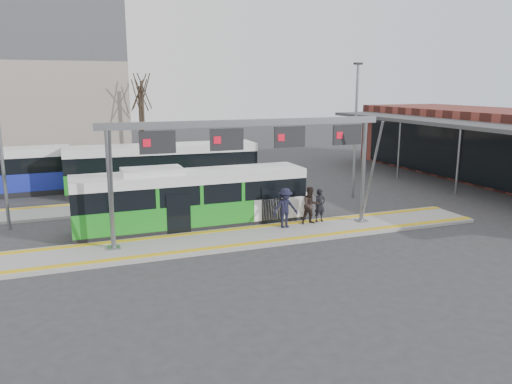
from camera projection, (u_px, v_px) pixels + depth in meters
ground at (261, 237)px, 22.83m from camera, size 120.00×120.00×0.00m
platform_main at (261, 236)px, 22.82m from camera, size 22.00×3.00×0.15m
platform_second at (146, 204)px, 28.74m from camera, size 20.00×3.00×0.15m
tactile_main at (261, 234)px, 22.80m from camera, size 22.00×2.65×0.02m
tactile_second at (143, 199)px, 29.77m from camera, size 20.00×0.35×0.02m
gantry at (252, 143)px, 22.04m from camera, size 13.00×1.68×5.20m
hero_bus at (191, 200)px, 24.06m from camera, size 11.12×2.41×3.05m
bg_bus_green at (163, 168)px, 32.54m from camera, size 12.24×3.06×3.04m
passenger_a at (320, 205)px, 24.71m from camera, size 0.64×0.45×1.65m
passenger_b at (311, 205)px, 24.32m from camera, size 0.92×0.73×1.84m
passenger_c at (285, 208)px, 23.66m from camera, size 1.26×0.75×1.91m
tree_left at (142, 92)px, 46.78m from camera, size 1.40×1.40×8.16m
tree_mid at (139, 96)px, 48.67m from camera, size 1.40×1.40×7.61m
lamp_west at (0, 144)px, 23.17m from camera, size 0.50×0.25×7.78m
lamp_east at (356, 128)px, 29.93m from camera, size 0.50×0.25×8.10m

